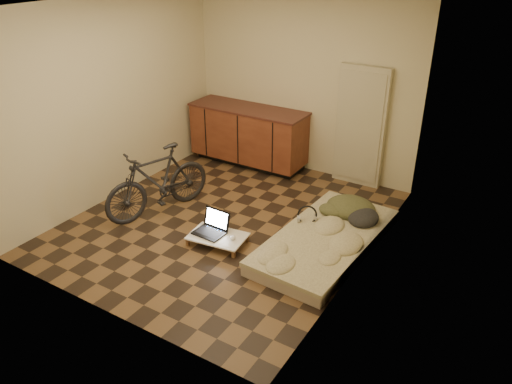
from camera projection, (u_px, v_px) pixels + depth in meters
The scene contains 10 objects.
room_shell at pixel (224, 124), 5.70m from camera, with size 3.50×4.00×2.60m.
cabinets at pixel (249, 135), 7.72m from camera, with size 1.84×0.62×0.91m.
appliance_panel at pixel (361, 127), 6.93m from camera, with size 0.70×0.10×1.70m, color #C1B999.
bicycle at pixel (157, 178), 6.30m from camera, with size 0.45×1.52×0.98m, color black.
futon at pixel (326, 241), 5.73m from camera, with size 1.09×2.08×0.17m.
clothing_pile at pixel (354, 204), 6.06m from camera, with size 0.65×0.54×0.26m, color #414327, non-canonical shape.
headphones at pixel (307, 214), 5.93m from camera, with size 0.26×0.24×0.17m, color black, non-canonical shape.
lap_desk at pixel (218, 237), 5.80m from camera, with size 0.70×0.50×0.11m.
laptop at pixel (212, 228), 5.85m from camera, with size 0.37×0.33×0.24m.
mouse at pixel (233, 238), 5.72m from camera, with size 0.06×0.10×0.04m, color white.
Camera 1 is at (3.15, -4.44, 3.19)m, focal length 35.00 mm.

